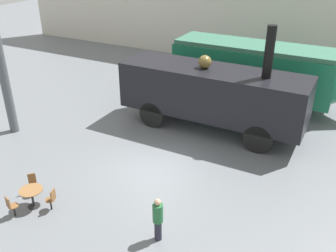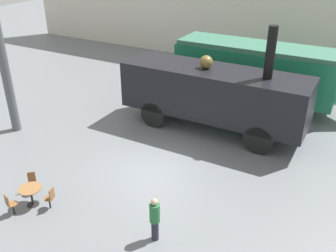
# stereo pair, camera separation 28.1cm
# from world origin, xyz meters

# --- Properties ---
(ground_plane) EXTENTS (80.00, 80.00, 0.00)m
(ground_plane) POSITION_xyz_m (0.00, 0.00, 0.00)
(ground_plane) COLOR slate
(backdrop_wall) EXTENTS (44.00, 0.15, 9.00)m
(backdrop_wall) POSITION_xyz_m (0.00, 15.97, 4.50)
(backdrop_wall) COLOR beige
(backdrop_wall) RESTS_ON ground_plane
(streamlined_locomotive) EXTENTS (11.01, 2.73, 3.48)m
(streamlined_locomotive) POSITION_xyz_m (2.24, 8.89, 2.08)
(streamlined_locomotive) COLOR #196B47
(streamlined_locomotive) RESTS_ON ground_plane
(steam_locomotive) EXTENTS (9.18, 2.61, 5.52)m
(steam_locomotive) POSITION_xyz_m (0.75, 4.51, 2.04)
(steam_locomotive) COLOR black
(steam_locomotive) RESTS_ON ground_plane
(cafe_table_near) EXTENTS (0.84, 0.84, 0.74)m
(cafe_table_near) POSITION_xyz_m (-2.67, -4.27, 0.58)
(cafe_table_near) COLOR black
(cafe_table_near) RESTS_ON ground_plane
(cafe_chair_0) EXTENTS (0.37, 0.39, 0.87)m
(cafe_chair_0) POSITION_xyz_m (-2.89, -5.03, 0.51)
(cafe_chair_0) COLOR black
(cafe_chair_0) RESTS_ON ground_plane
(cafe_chair_1) EXTENTS (0.38, 0.36, 0.87)m
(cafe_chair_1) POSITION_xyz_m (-1.90, -4.08, 0.51)
(cafe_chair_1) COLOR black
(cafe_chair_1) RESTS_ON ground_plane
(cafe_chair_2) EXTENTS (0.40, 0.40, 0.87)m
(cafe_chair_2) POSITION_xyz_m (-3.22, -3.70, 0.51)
(cafe_chair_2) COLOR black
(cafe_chair_2) RESTS_ON ground_plane
(visitor_person) EXTENTS (0.34, 0.34, 1.62)m
(visitor_person) POSITION_xyz_m (2.18, -3.59, 0.87)
(visitor_person) COLOR #262633
(visitor_person) RESTS_ON ground_plane
(support_pillar) EXTENTS (0.44, 0.44, 8.00)m
(support_pillar) POSITION_xyz_m (-8.00, -0.33, 4.00)
(support_pillar) COLOR #4C5156
(support_pillar) RESTS_ON ground_plane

